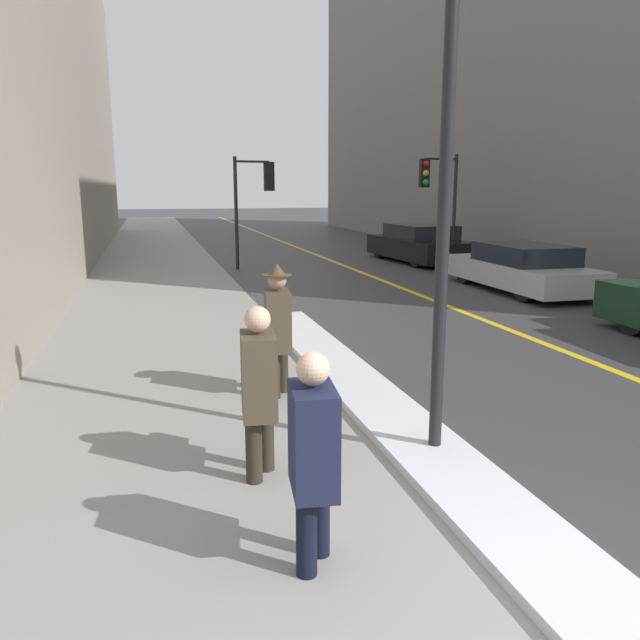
# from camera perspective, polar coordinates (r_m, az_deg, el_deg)

# --- Properties ---
(ground_plane) EXTENTS (160.00, 160.00, 0.00)m
(ground_plane) POSITION_cam_1_polar(r_m,az_deg,el_deg) (4.29, 21.64, -24.81)
(ground_plane) COLOR #38383A
(sidewalk_slab) EXTENTS (4.00, 80.00, 0.01)m
(sidewalk_slab) POSITION_cam_1_polar(r_m,az_deg,el_deg) (17.86, -14.41, 3.47)
(sidewalk_slab) COLOR gray
(sidewalk_slab) RESTS_ON ground
(road_centre_stripe) EXTENTS (0.16, 80.00, 0.00)m
(road_centre_stripe) POSITION_cam_1_polar(r_m,az_deg,el_deg) (18.91, 4.12, 4.25)
(road_centre_stripe) COLOR gold
(road_centre_stripe) RESTS_ON ground
(snow_bank_curb) EXTENTS (0.81, 9.70, 0.10)m
(snow_bank_curb) POSITION_cam_1_polar(r_m,az_deg,el_deg) (7.89, 3.78, -6.29)
(snow_bank_curb) COLOR silver
(snow_bank_curb) RESTS_ON ground
(building_facade_right) EXTENTS (6.00, 36.00, 16.14)m
(building_facade_right) POSITION_cam_1_polar(r_m,az_deg,el_deg) (29.53, 17.45, 22.25)
(building_facade_right) COLOR slate
(building_facade_right) RESTS_ON ground
(lamp_post) EXTENTS (0.28, 0.28, 4.56)m
(lamp_post) POSITION_cam_1_polar(r_m,az_deg,el_deg) (5.74, 11.45, 14.08)
(lamp_post) COLOR black
(lamp_post) RESTS_ON ground
(traffic_light_near) EXTENTS (1.31, 0.41, 3.49)m
(traffic_light_near) POSITION_cam_1_polar(r_m,az_deg,el_deg) (20.21, -5.79, 11.87)
(traffic_light_near) COLOR black
(traffic_light_near) RESTS_ON ground
(traffic_light_far) EXTENTS (1.31, 0.32, 3.60)m
(traffic_light_far) POSITION_cam_1_polar(r_m,az_deg,el_deg) (20.92, 10.56, 11.96)
(traffic_light_far) COLOR black
(traffic_light_far) RESTS_ON ground
(pedestrian_nearside) EXTENTS (0.34, 0.52, 1.50)m
(pedestrian_nearside) POSITION_cam_1_polar(r_m,az_deg,el_deg) (4.16, -0.63, -11.88)
(pedestrian_nearside) COLOR black
(pedestrian_nearside) RESTS_ON ground
(pedestrian_with_shoulder_bag) EXTENTS (0.35, 0.73, 1.55)m
(pedestrian_with_shoulder_bag) POSITION_cam_1_polar(r_m,az_deg,el_deg) (5.44, -5.62, -5.86)
(pedestrian_with_shoulder_bag) COLOR #2A241B
(pedestrian_with_shoulder_bag) RESTS_ON ground
(pedestrian_trailing) EXTENTS (0.35, 0.54, 1.64)m
(pedestrian_trailing) POSITION_cam_1_polar(r_m,az_deg,el_deg) (7.55, -3.89, -0.45)
(pedestrian_trailing) COLOR #2A241B
(pedestrian_trailing) RESTS_ON ground
(parked_car_silver) EXTENTS (1.85, 4.70, 1.17)m
(parked_car_silver) POSITION_cam_1_polar(r_m,az_deg,el_deg) (16.38, 17.95, 4.51)
(parked_car_silver) COLOR #B2B2B7
(parked_car_silver) RESTS_ON ground
(parked_car_black) EXTENTS (2.20, 4.87, 1.30)m
(parked_car_black) POSITION_cam_1_polar(r_m,az_deg,el_deg) (22.19, 9.05, 6.86)
(parked_car_black) COLOR black
(parked_car_black) RESTS_ON ground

